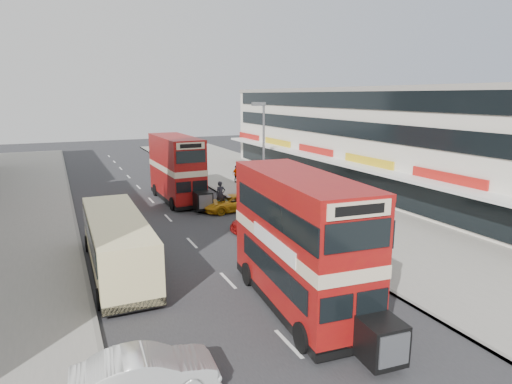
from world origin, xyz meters
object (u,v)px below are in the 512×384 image
car_right_a (262,221)px  pedestrian_far (236,174)px  bus_main (300,241)px  car_right_b (232,203)px  street_lamp (263,150)px  coach (117,242)px  car_right_c (186,176)px  cyclist (221,202)px  bus_second (177,168)px  pedestrian_near (328,218)px  car_left_front (146,373)px

car_right_a → pedestrian_far: pedestrian_far is taller
bus_main → car_right_b: bus_main is taller
street_lamp → car_right_a: 5.59m
coach → car_right_c: size_ratio=2.84×
car_right_b → bus_main: bearing=-15.1°
car_right_b → cyclist: (-0.82, 0.11, 0.16)m
bus_main → cyclist: 16.04m
bus_second → car_right_a: 10.99m
bus_second → cyclist: size_ratio=4.05×
bus_main → cyclist: bus_main is taller
bus_main → pedestrian_near: size_ratio=5.69×
coach → car_left_front: size_ratio=2.38×
bus_main → car_right_c: 28.43m
car_left_front → cyclist: size_ratio=1.81×
car_left_front → pedestrian_near: 17.40m
car_right_a → car_right_c: car_right_a is taller
street_lamp → pedestrian_far: (2.59, 11.62, -3.79)m
car_right_c → pedestrian_near: pedestrian_near is taller
bus_main → coach: bus_main is taller
bus_second → car_right_a: (2.87, -10.40, -2.09)m
car_right_a → cyclist: size_ratio=1.84×
pedestrian_far → car_left_front: bearing=-142.6°
coach → car_right_c: (9.40, 21.28, -0.96)m
pedestrian_near → pedestrian_far: size_ratio=1.03×
car_right_b → car_right_c: (-0.03, 12.54, -0.02)m
bus_second → coach: size_ratio=0.94×
coach → car_right_c: 23.28m
pedestrian_far → cyclist: size_ratio=0.73×
pedestrian_far → car_right_a: bearing=-131.6°
coach → car_right_a: coach is taller
car_right_a → car_right_c: bearing=-179.8°
car_right_c → cyclist: cyclist is taller
pedestrian_near → cyclist: bearing=-65.3°
car_right_c → street_lamp: bearing=5.5°
coach → car_left_front: bearing=-92.7°
street_lamp → coach: street_lamp is taller
bus_main → car_right_b: size_ratio=2.22×
pedestrian_near → bus_main: bearing=45.5°
car_left_front → coach: bearing=-0.2°
car_right_c → cyclist: (-0.79, -12.43, 0.19)m
bus_main → pedestrian_near: bus_main is taller
car_right_a → pedestrian_far: bearing=164.3°
car_right_c → car_right_a: bearing=-0.9°
car_right_a → car_right_b: (-0.03, 5.36, 0.00)m
bus_second → car_left_front: 24.82m
bus_main → bus_second: size_ratio=1.06×
bus_second → car_right_b: 6.15m
car_right_a → car_right_b: size_ratio=0.96×
bus_second → car_right_c: size_ratio=2.67×
coach → car_right_a: (9.45, 3.38, -0.94)m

